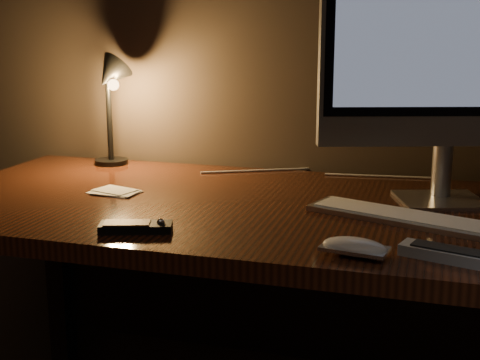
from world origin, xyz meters
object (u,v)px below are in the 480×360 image
(desk, at_px, (270,248))
(media_remote, at_px, (136,227))
(monitor, at_px, (451,44))
(mouse, at_px, (355,249))
(desk_lamp, at_px, (110,90))
(keyboard, at_px, (400,216))
(tv_remote, at_px, (458,256))

(desk, height_order, media_remote, media_remote)
(monitor, height_order, mouse, monitor)
(monitor, height_order, desk_lamp, monitor)
(keyboard, xyz_separation_m, mouse, (-0.06, -0.25, 0.00))
(mouse, height_order, desk_lamp, desk_lamp)
(desk, xyz_separation_m, tv_remote, (0.42, -0.35, 0.14))
(monitor, xyz_separation_m, media_remote, (-0.57, -0.40, -0.35))
(keyboard, bearing_deg, monitor, 83.76)
(keyboard, distance_m, tv_remote, 0.26)
(mouse, distance_m, tv_remote, 0.18)
(monitor, xyz_separation_m, desk_lamp, (-0.90, 0.15, -0.14))
(monitor, distance_m, tv_remote, 0.53)
(mouse, relative_size, tv_remote, 0.57)
(keyboard, height_order, media_remote, media_remote)
(mouse, bearing_deg, desk, 132.83)
(desk, distance_m, media_remote, 0.42)
(keyboard, relative_size, desk_lamp, 1.20)
(keyboard, xyz_separation_m, tv_remote, (0.11, -0.24, 0.00))
(monitor, bearing_deg, desk, 170.46)
(mouse, distance_m, media_remote, 0.43)
(desk_lamp, bearing_deg, media_remote, -55.08)
(desk, bearing_deg, tv_remote, -39.87)
(desk, height_order, monitor, monitor)
(tv_remote, distance_m, desk_lamp, 1.11)
(monitor, xyz_separation_m, tv_remote, (0.03, -0.40, -0.35))
(desk, xyz_separation_m, media_remote, (-0.19, -0.35, 0.14))
(monitor, distance_m, keyboard, 0.40)
(monitor, distance_m, desk_lamp, 0.93)
(mouse, relative_size, media_remote, 0.77)
(mouse, distance_m, desk_lamp, 0.98)
(keyboard, bearing_deg, media_remote, -135.24)
(tv_remote, bearing_deg, mouse, -157.73)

